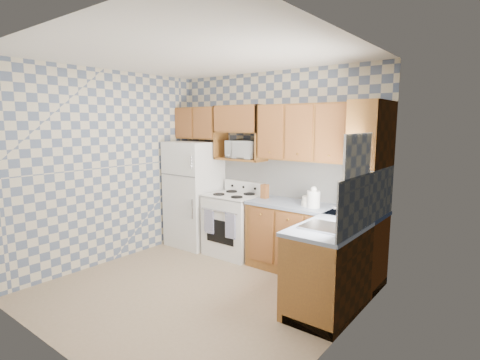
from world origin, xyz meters
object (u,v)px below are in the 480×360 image
(stove_body, at_px, (234,225))
(microwave, at_px, (244,149))
(refrigerator, at_px, (194,194))
(electric_kettle, at_px, (313,199))

(stove_body, relative_size, microwave, 1.85)
(stove_body, bearing_deg, microwave, 73.50)
(refrigerator, height_order, microwave, microwave)
(stove_body, xyz_separation_m, electric_kettle, (1.33, -0.06, 0.58))
(refrigerator, distance_m, stove_body, 0.89)
(refrigerator, relative_size, microwave, 3.45)
(stove_body, distance_m, microwave, 1.15)
(stove_body, height_order, microwave, microwave)
(stove_body, distance_m, electric_kettle, 1.45)
(refrigerator, distance_m, microwave, 1.15)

